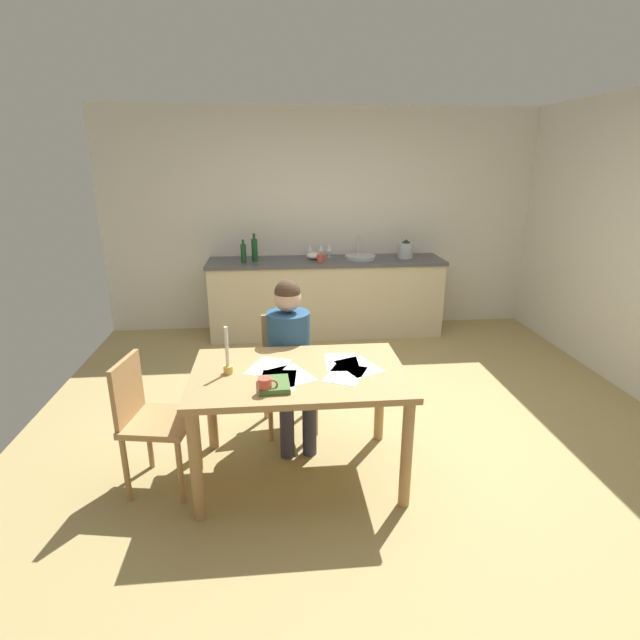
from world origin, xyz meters
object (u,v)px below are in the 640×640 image
Objects in this scene: stovetop_kettle at (406,250)px; dining_table at (299,386)px; wine_glass_by_kettle at (321,248)px; person_seated at (290,350)px; chair_at_table at (288,366)px; wine_glass_near_sink at (329,248)px; bottle_oil at (243,253)px; chair_side_empty at (150,417)px; candlestick at (228,360)px; sink_unit at (360,257)px; mixing_bowl at (314,256)px; book_magazine at (274,385)px; teacup_on_counter at (320,258)px; wine_glass_back_left at (310,248)px; bottle_vinegar at (255,249)px; coffee_mug at (266,386)px.

dining_table is at bearing -116.85° from stovetop_kettle.
wine_glass_by_kettle reaches higher than dining_table.
chair_at_table is at bearing 96.03° from person_seated.
bottle_oil is at bearing -166.40° from wine_glass_near_sink.
chair_side_empty is 2.84× the size of candlestick.
bottle_oil reaches higher than chair_at_table.
mixing_bowl is (-0.54, 0.03, 0.02)m from sink_unit.
chair_at_table is at bearing -100.21° from mixing_bowl.
book_magazine is at bearing -96.60° from chair_at_table.
mixing_bowl is 0.19m from teacup_on_counter.
dining_table is 3.01m from wine_glass_near_sink.
sink_unit is 0.60m from wine_glass_back_left.
candlestick is 0.85× the size of sink_unit.
chair_side_empty is at bearing -178.64° from dining_table.
teacup_on_counter is at bearing 72.55° from candlestick.
chair_at_table is at bearing -98.65° from wine_glass_back_left.
bottle_vinegar is at bearing 78.36° from chair_side_empty.
dining_table is 8.72× the size of wine_glass_by_kettle.
candlestick is 2.69m from bottle_oil.
wine_glass_back_left reaches higher than teacup_on_counter.
chair_side_empty is 7.67× the size of teacup_on_counter.
bottle_oil is 0.87m from teacup_on_counter.
stovetop_kettle is at bearing 62.27° from coffee_mug.
chair_side_empty is 2.81m from bottle_oil.
stovetop_kettle is at bearing -1.61° from mixing_bowl.
wine_glass_back_left is at bearing 67.54° from chair_side_empty.
book_magazine is at bearing -117.56° from stovetop_kettle.
mixing_bowl is at bearing 78.09° from book_magazine.
coffee_mug is 3.00m from bottle_oil.
dining_table is 6.20× the size of book_magazine.
mixing_bowl is at bearing -147.59° from wine_glass_near_sink.
wine_glass_back_left reaches higher than coffee_mug.
wine_glass_by_kettle is at bearing 73.61° from candlestick.
coffee_mug is at bearing -101.46° from teacup_on_counter.
teacup_on_counter is (-0.04, -0.30, -0.06)m from wine_glass_by_kettle.
coffee_mug is at bearing -19.69° from chair_side_empty.
candlestick reaches higher than chair_at_table.
wine_glass_near_sink is (0.88, 0.15, -0.02)m from bottle_vinegar.
teacup_on_counter is at bearing 63.58° from chair_side_empty.
bottle_vinegar is at bearing 97.24° from dining_table.
dining_table is 6.10× the size of stovetop_kettle.
wine_glass_by_kettle is 1.36× the size of teacup_on_counter.
candlestick and wine_glass_by_kettle have the same top height.
bottle_vinegar is (0.12, 0.09, 0.02)m from bottle_oil.
dining_table is 4.40× the size of candlestick.
wine_glass_near_sink is 1.00× the size of wine_glass_by_kettle.
chair_side_empty is at bearing 163.29° from book_magazine.
sink_unit is 2.34× the size of wine_glass_near_sink.
mixing_bowl reaches higher than coffee_mug.
coffee_mug is 3.31m from wine_glass_near_sink.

